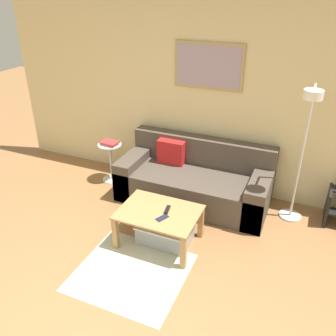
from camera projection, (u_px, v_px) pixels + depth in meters
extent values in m
cube|color=beige|center=(196.00, 95.00, 4.59)|extent=(5.60, 0.06, 2.55)
cube|color=tan|center=(208.00, 66.00, 4.32)|extent=(0.88, 0.02, 0.56)
cube|color=#A393A8|center=(208.00, 66.00, 4.31)|extent=(0.81, 0.01, 0.49)
cube|color=#B2B79E|center=(131.00, 272.00, 3.55)|extent=(1.07, 1.00, 0.01)
cube|color=#4C4238|center=(193.00, 187.00, 4.63)|extent=(1.92, 0.85, 0.41)
cube|color=#4C4238|center=(203.00, 150.00, 4.71)|extent=(1.92, 0.20, 0.36)
cube|color=#4C4238|center=(136.00, 171.00, 4.89)|extent=(0.24, 0.85, 0.53)
cube|color=#4C4238|center=(259.00, 197.00, 4.31)|extent=(0.24, 0.85, 0.53)
cube|color=red|center=(171.00, 152.00, 4.72)|extent=(0.36, 0.14, 0.32)
cube|color=#AD7F4C|center=(159.00, 212.00, 3.79)|extent=(0.85, 0.62, 0.02)
cube|color=#AD7F4C|center=(116.00, 233.00, 3.80)|extent=(0.06, 0.06, 0.39)
cube|color=#AD7F4C|center=(183.00, 253.00, 3.53)|extent=(0.06, 0.06, 0.39)
cube|color=#AD7F4C|center=(139.00, 207.00, 4.24)|extent=(0.06, 0.06, 0.39)
cube|color=#AD7F4C|center=(201.00, 222.00, 3.97)|extent=(0.06, 0.06, 0.39)
cube|color=#9EA3A8|center=(165.00, 233.00, 3.94)|extent=(0.57, 0.36, 0.20)
cube|color=silver|center=(165.00, 225.00, 3.89)|extent=(0.59, 0.38, 0.02)
cylinder|color=silver|center=(290.00, 215.00, 4.39)|extent=(0.27, 0.27, 0.02)
cylinder|color=silver|center=(302.00, 156.00, 4.01)|extent=(0.03, 0.03, 1.63)
cylinder|color=silver|center=(315.00, 88.00, 3.51)|extent=(0.02, 0.29, 0.02)
cylinder|color=white|center=(313.00, 94.00, 3.40)|extent=(0.19, 0.19, 0.09)
cylinder|color=silver|center=(112.00, 179.00, 5.21)|extent=(0.28, 0.28, 0.01)
cylinder|color=silver|center=(111.00, 162.00, 5.08)|extent=(0.04, 0.04, 0.53)
cylinder|color=silver|center=(110.00, 145.00, 4.95)|extent=(0.33, 0.33, 0.02)
cube|color=silver|center=(109.00, 144.00, 4.94)|extent=(0.20, 0.12, 0.02)
cube|color=#B73333|center=(110.00, 142.00, 4.92)|extent=(0.24, 0.19, 0.02)
cube|color=black|center=(167.00, 210.00, 3.79)|extent=(0.06, 0.15, 0.02)
cube|color=#1E2338|center=(162.00, 218.00, 3.67)|extent=(0.12, 0.15, 0.01)
cube|color=black|center=(327.00, 205.00, 4.23)|extent=(0.03, 0.37, 0.43)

